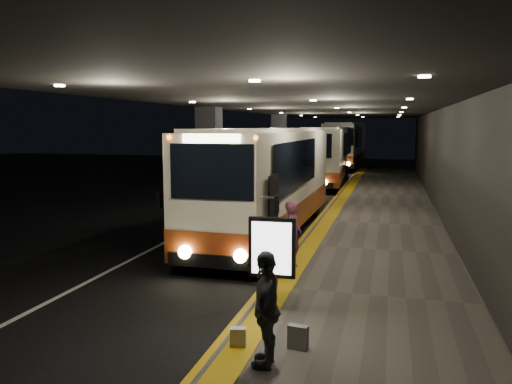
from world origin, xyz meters
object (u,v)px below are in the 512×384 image
Objects in this scene: coach_main at (269,185)px; coach_third at (346,147)px; bag_polka at (298,337)px; bag_plain at (238,337)px; coach_second at (326,157)px; passenger_boarding at (293,235)px; stanchion_post at (284,255)px; passenger_waiting_grey at (267,308)px; info_sign at (272,250)px.

coach_main is 29.43m from coach_third.
bag_plain is (-0.94, -0.17, -0.04)m from bag_polka.
passenger_boarding is at bearing -87.83° from coach_second.
stanchion_post is at bearing -71.58° from coach_main.
coach_third is 34.76m from stanchion_post.
coach_main is 0.91× the size of coach_third.
passenger_waiting_grey is 0.94× the size of info_sign.
bag_polka is at bearing -172.59° from passenger_boarding.
bag_plain is (1.71, -9.06, -1.38)m from coach_main.
coach_main is at bearing 101.89° from info_sign.
coach_main is 6.11× the size of info_sign.
passenger_boarding is 3.17m from info_sign.
coach_main is 7.79m from info_sign.
info_sign is at bearing -85.76° from coach_third.
coach_second is 25.11m from bag_plain.
passenger_boarding is 0.97× the size of passenger_waiting_grey.
bag_plain is 1.88m from info_sign.
passenger_boarding is (1.71, -4.41, -0.69)m from coach_main.
bag_polka is at bearing 10.49° from bag_plain.
bag_plain is at bearing -131.91° from passenger_waiting_grey.
passenger_boarding is 1.52× the size of stanchion_post.
info_sign reaches higher than bag_polka.
coach_main reaches higher than passenger_waiting_grey.
stanchion_post reaches higher than bag_plain.
coach_second reaches higher than coach_main.
info_sign is at bearing -83.76° from stanchion_post.
coach_second reaches higher than passenger_boarding.
bag_polka is (0.95, -4.47, -0.65)m from passenger_boarding.
passenger_waiting_grey is (0.59, -5.12, 0.02)m from passenger_boarding.
coach_main is at bearing -88.72° from coach_third.
info_sign is (-0.39, 1.98, 0.38)m from passenger_waiting_grey.
info_sign reaches higher than stanchion_post.
passenger_boarding is 5.33× the size of bag_plain.
stanchion_post is at bearing 93.94° from info_sign.
coach_third is at bearing 93.95° from bag_polka.
coach_third reaches higher than info_sign.
coach_second is at bearing 91.25° from coach_main.
coach_second is 35.68× the size of bag_plain.
coach_third reaches higher than coach_main.
passenger_boarding is 4.70m from bag_plain.
bag_polka reaches higher than bag_plain.
passenger_boarding is 0.90m from stanchion_post.
info_sign is at bearing -74.88° from coach_main.
bag_plain is at bearing -88.76° from coach_second.
bag_plain is at bearing -86.17° from coach_third.
bag_plain is at bearing -78.37° from coach_main.
passenger_boarding is at bearing 101.96° from bag_polka.
passenger_waiting_grey is 5.47× the size of bag_plain.
coach_second reaches higher than info_sign.
info_sign reaches higher than bag_plain.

